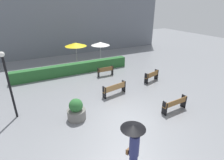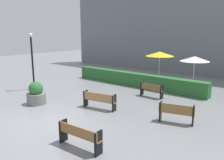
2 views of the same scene
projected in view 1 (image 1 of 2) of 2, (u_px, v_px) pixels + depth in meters
name	position (u px, v px, depth m)	size (l,w,h in m)	color
ground_plane	(128.00, 118.00, 10.29)	(60.00, 60.00, 0.00)	gray
bench_far_right	(152.00, 76.00, 14.98)	(1.55, 0.72, 0.88)	olive
bench_mid_center	(115.00, 88.00, 12.74)	(1.91, 0.69, 0.87)	#9E7242
bench_back_row	(106.00, 70.00, 16.16)	(1.51, 0.35, 0.84)	brown
bench_near_right	(175.00, 104.00, 10.82)	(1.80, 0.47, 0.84)	olive
pedestrian_with_umbrella	(134.00, 143.00, 6.57)	(0.93, 0.93, 2.16)	navy
planter_pot	(76.00, 111.00, 10.05)	(1.04, 1.04, 1.28)	slate
lamp_post	(8.00, 79.00, 9.50)	(0.28, 0.28, 3.90)	black
patio_umbrella_yellow	(76.00, 44.00, 17.92)	(2.17, 2.17, 2.49)	silver
patio_umbrella_white	(100.00, 44.00, 19.11)	(2.01, 2.01, 2.31)	silver
hedge_strip	(74.00, 69.00, 16.65)	(10.70, 0.70, 0.99)	#28602D
building_facade	(60.00, 17.00, 21.58)	(28.00, 1.20, 9.09)	slate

